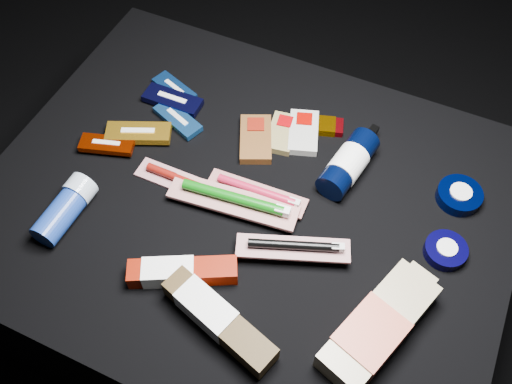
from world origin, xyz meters
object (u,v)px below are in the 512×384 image
at_px(bodywash_bottle, 377,328).
at_px(deodorant_stick, 65,209).
at_px(lotion_bottle, 348,164).
at_px(toothpaste_carton_red, 178,272).

xyz_separation_m(bodywash_bottle, deodorant_stick, (-0.58, -0.02, 0.00)).
xyz_separation_m(lotion_bottle, bodywash_bottle, (0.15, -0.29, -0.01)).
xyz_separation_m(lotion_bottle, deodorant_stick, (-0.43, -0.31, -0.00)).
distance_m(lotion_bottle, bodywash_bottle, 0.32).
distance_m(deodorant_stick, toothpaste_carton_red, 0.24).
relative_size(lotion_bottle, toothpaste_carton_red, 1.04).
height_order(bodywash_bottle, toothpaste_carton_red, bodywash_bottle).
distance_m(bodywash_bottle, deodorant_stick, 0.58).
relative_size(bodywash_bottle, deodorant_stick, 1.85).
distance_m(bodywash_bottle, toothpaste_carton_red, 0.34).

